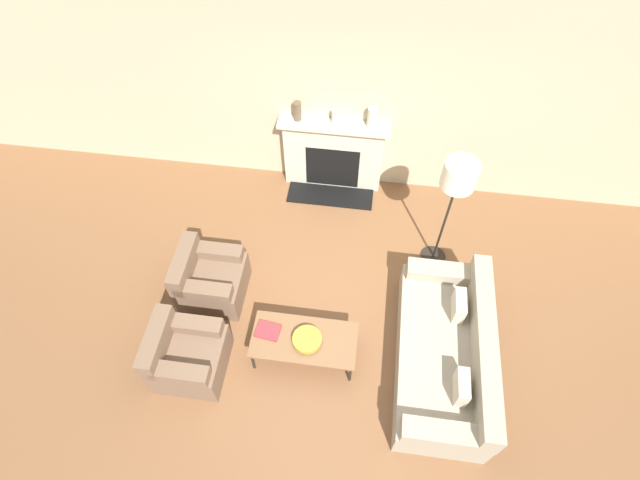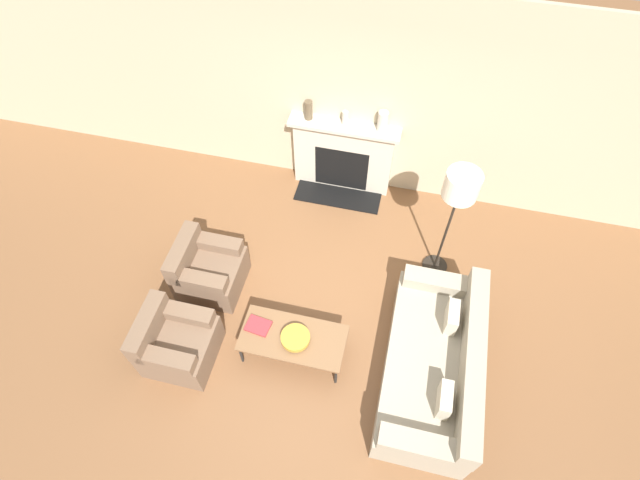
{
  "view_description": "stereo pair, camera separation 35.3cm",
  "coord_description": "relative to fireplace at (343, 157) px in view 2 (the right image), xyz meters",
  "views": [
    {
      "loc": [
        0.26,
        -2.41,
        5.44
      ],
      "look_at": [
        -0.22,
        1.19,
        0.45
      ],
      "focal_mm": 28.0,
      "sensor_mm": 36.0,
      "label": 1
    },
    {
      "loc": [
        0.61,
        -2.34,
        5.44
      ],
      "look_at": [
        -0.22,
        1.19,
        0.45
      ],
      "focal_mm": 28.0,
      "sensor_mm": 36.0,
      "label": 2
    }
  ],
  "objects": [
    {
      "name": "ground_plane",
      "position": [
        0.23,
        -2.58,
        -0.54
      ],
      "size": [
        18.0,
        18.0,
        0.0
      ],
      "primitive_type": "plane",
      "color": "brown"
    },
    {
      "name": "wall_back",
      "position": [
        0.23,
        0.14,
        0.91
      ],
      "size": [
        18.0,
        0.06,
        2.9
      ],
      "color": "#BCAD8E",
      "rests_on": "ground_plane"
    },
    {
      "name": "fireplace",
      "position": [
        0.0,
        0.0,
        0.0
      ],
      "size": [
        1.47,
        0.59,
        1.12
      ],
      "color": "beige",
      "rests_on": "ground_plane"
    },
    {
      "name": "couch",
      "position": [
        1.57,
        -2.61,
        -0.26
      ],
      "size": [
        0.96,
        2.07,
        0.76
      ],
      "rotation": [
        0.0,
        0.0,
        -1.57
      ],
      "color": "#9E937F",
      "rests_on": "ground_plane"
    },
    {
      "name": "armchair_near",
      "position": [
        -1.25,
        -3.03,
        -0.25
      ],
      "size": [
        0.75,
        0.73,
        0.74
      ],
      "rotation": [
        0.0,
        0.0,
        1.57
      ],
      "color": "brown",
      "rests_on": "ground_plane"
    },
    {
      "name": "armchair_far",
      "position": [
        -1.25,
        -2.05,
        -0.25
      ],
      "size": [
        0.75,
        0.73,
        0.74
      ],
      "rotation": [
        0.0,
        0.0,
        1.57
      ],
      "color": "brown",
      "rests_on": "ground_plane"
    },
    {
      "name": "coffee_table",
      "position": [
        0.0,
        -2.7,
        -0.19
      ],
      "size": [
        1.16,
        0.57,
        0.38
      ],
      "color": "brown",
      "rests_on": "ground_plane"
    },
    {
      "name": "bowl",
      "position": [
        0.04,
        -2.72,
        -0.12
      ],
      "size": [
        0.32,
        0.32,
        0.08
      ],
      "color": "#BC8E2D",
      "rests_on": "coffee_table"
    },
    {
      "name": "book",
      "position": [
        -0.41,
        -2.66,
        -0.15
      ],
      "size": [
        0.29,
        0.24,
        0.02
      ],
      "rotation": [
        0.0,
        0.0,
        -0.13
      ],
      "color": "#9E2D33",
      "rests_on": "coffee_table"
    },
    {
      "name": "floor_lamp",
      "position": [
        1.47,
        -1.15,
        0.9
      ],
      "size": [
        0.38,
        0.38,
        1.72
      ],
      "color": "black",
      "rests_on": "ground_plane"
    },
    {
      "name": "mantel_vase_left",
      "position": [
        -0.48,
        0.01,
        0.71
      ],
      "size": [
        0.1,
        0.1,
        0.27
      ],
      "color": "brown",
      "rests_on": "fireplace"
    },
    {
      "name": "mantel_vase_center_left",
      "position": [
        0.0,
        0.01,
        0.67
      ],
      "size": [
        0.08,
        0.08,
        0.2
      ],
      "color": "beige",
      "rests_on": "fireplace"
    },
    {
      "name": "mantel_vase_center_right",
      "position": [
        0.48,
        0.01,
        0.71
      ],
      "size": [
        0.13,
        0.13,
        0.28
      ],
      "color": "beige",
      "rests_on": "fireplace"
    }
  ]
}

